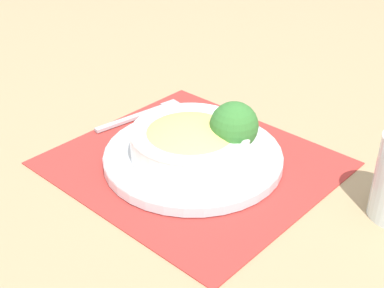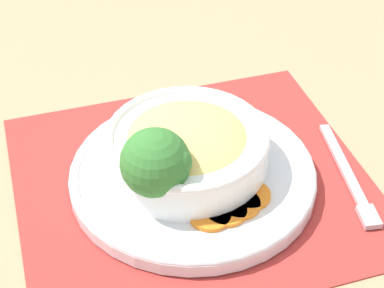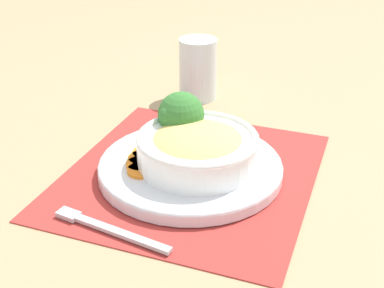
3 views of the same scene
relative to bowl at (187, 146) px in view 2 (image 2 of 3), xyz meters
The scene contains 10 objects.
ground_plane 0.05m from the bowl, 116.92° to the left, with size 4.00×4.00×0.00m, color tan.
placemat 0.05m from the bowl, 116.92° to the left, with size 0.46×0.44×0.00m.
plate 0.04m from the bowl, 116.92° to the left, with size 0.29×0.29×0.02m.
bowl is the anchor object (origin of this frame).
broccoli_floret 0.07m from the bowl, 51.75° to the left, with size 0.08×0.08×0.10m.
carrot_slice_near 0.09m from the bowl, 97.33° to the left, with size 0.05×0.05×0.01m.
carrot_slice_middle 0.09m from the bowl, 109.55° to the left, with size 0.05×0.05×0.01m.
carrot_slice_far 0.09m from the bowl, 121.72° to the left, with size 0.05×0.05×0.01m.
carrot_slice_extra 0.09m from the bowl, 133.91° to the left, with size 0.05×0.05×0.01m.
fork 0.20m from the bowl, 165.82° to the left, with size 0.02×0.18×0.01m.
Camera 2 is at (0.09, 0.56, 0.53)m, focal length 60.00 mm.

